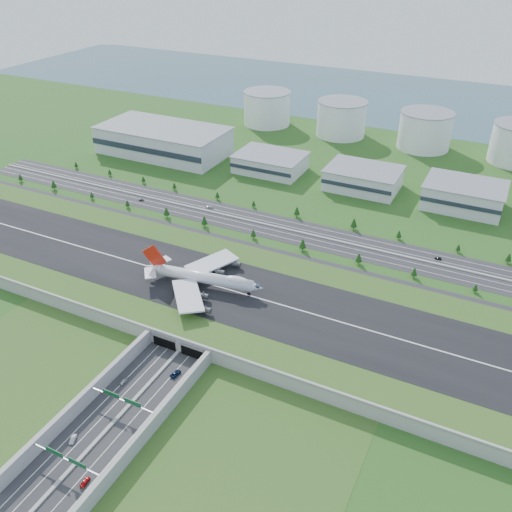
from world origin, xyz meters
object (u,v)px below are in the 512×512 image
at_px(car_7, 209,207).
at_px(car_5, 438,258).
at_px(car_1, 73,439).
at_px(car_4, 142,200).
at_px(car_2, 176,373).
at_px(boeing_747, 203,277).
at_px(car_3, 85,482).
at_px(car_0, 123,381).
at_px(fuel_tank_a, 267,108).

bearing_deg(car_7, car_5, 85.38).
bearing_deg(car_1, car_4, 97.59).
relative_size(car_1, car_2, 0.82).
bearing_deg(boeing_747, car_3, -88.55).
xyz_separation_m(car_3, car_5, (93.51, 233.04, -0.03)).
bearing_deg(car_0, boeing_747, 91.22).
bearing_deg(car_5, car_0, -47.15).
xyz_separation_m(fuel_tank_a, car_0, (108.43, -390.58, -16.59)).
height_order(car_0, car_4, car_0).
bearing_deg(fuel_tank_a, car_4, -91.49).
bearing_deg(car_3, boeing_747, -86.63).
height_order(fuel_tank_a, car_2, fuel_tank_a).
xyz_separation_m(car_1, car_3, (18.76, -13.80, -0.09)).
bearing_deg(car_1, boeing_747, 69.87).
bearing_deg(car_5, fuel_tank_a, -148.05).
bearing_deg(car_5, car_7, -104.76).
distance_m(car_1, car_7, 227.06).
relative_size(car_2, car_4, 1.48).
distance_m(car_2, car_7, 183.74).
relative_size(car_4, car_7, 0.74).
bearing_deg(car_0, car_2, 38.71).
height_order(car_3, car_4, car_3).
height_order(fuel_tank_a, car_4, fuel_tank_a).
xyz_separation_m(fuel_tank_a, boeing_747, (107.10, -313.48, -3.03)).
bearing_deg(car_3, car_2, -95.22).
xyz_separation_m(fuel_tank_a, car_5, (223.00, -208.40, -16.66)).
xyz_separation_m(car_4, car_7, (54.96, 12.99, 0.11)).
distance_m(car_2, car_4, 203.21).
bearing_deg(car_7, boeing_747, 24.18).
distance_m(car_4, car_7, 56.48).
relative_size(car_5, car_7, 0.76).
relative_size(car_1, car_3, 0.98).
relative_size(car_3, car_7, 0.90).
xyz_separation_m(boeing_747, car_7, (-57.93, 104.40, -13.52)).
xyz_separation_m(boeing_747, car_4, (-112.89, 91.41, -13.63)).
height_order(fuel_tank_a, car_3, fuel_tank_a).
distance_m(boeing_747, car_0, 78.30).
distance_m(car_1, car_3, 23.29).
bearing_deg(car_2, car_3, 97.98).
distance_m(car_4, car_5, 229.20).
distance_m(boeing_747, car_1, 115.01).
distance_m(car_3, car_5, 251.10).
relative_size(car_0, car_1, 0.92).
xyz_separation_m(car_2, car_7, (-78.77, 165.99, -0.03)).
distance_m(car_0, car_4, 203.57).
bearing_deg(fuel_tank_a, car_5, -43.06).
xyz_separation_m(car_2, car_4, (-133.74, 153.00, -0.15)).
relative_size(car_0, car_4, 1.10).
relative_size(car_1, car_4, 1.21).
distance_m(car_3, car_7, 245.85).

